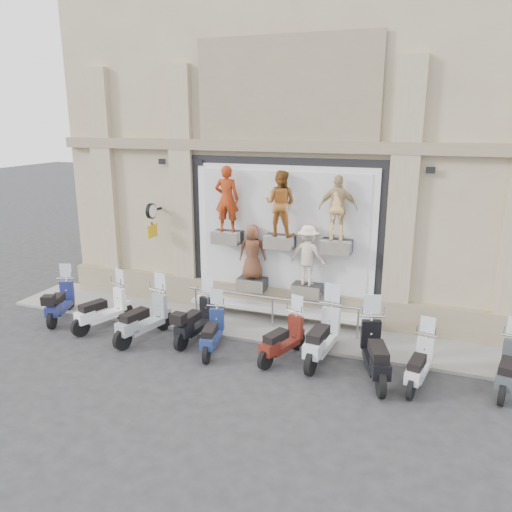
% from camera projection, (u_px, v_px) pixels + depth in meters
% --- Properties ---
extents(ground, '(90.00, 90.00, 0.00)m').
position_uv_depth(ground, '(246.00, 361.00, 11.81)').
color(ground, '#2A2A2D').
rests_on(ground, ground).
extents(sidewalk, '(16.00, 2.20, 0.08)m').
position_uv_depth(sidewalk, '(273.00, 326.00, 13.70)').
color(sidewalk, gray).
rests_on(sidewalk, ground).
extents(building, '(14.00, 8.60, 12.00)m').
position_uv_depth(building, '(321.00, 105.00, 16.56)').
color(building, tan).
rests_on(building, ground).
extents(shop_vitrine, '(5.60, 0.83, 4.30)m').
position_uv_depth(shop_vitrine, '(284.00, 237.00, 13.63)').
color(shop_vitrine, black).
rests_on(shop_vitrine, ground).
extents(guard_rail, '(5.06, 0.10, 0.93)m').
position_uv_depth(guard_rail, '(272.00, 313.00, 13.50)').
color(guard_rail, '#9EA0A5').
rests_on(guard_rail, ground).
extents(clock_sign_bracket, '(0.10, 0.80, 1.02)m').
position_uv_depth(clock_sign_bracket, '(152.00, 216.00, 14.60)').
color(clock_sign_bracket, black).
rests_on(clock_sign_bracket, ground).
extents(scooter_a, '(1.12, 1.89, 1.48)m').
position_uv_depth(scooter_a, '(60.00, 295.00, 14.11)').
color(scooter_a, navy).
rests_on(scooter_a, ground).
extents(scooter_b, '(1.16, 1.98, 1.55)m').
position_uv_depth(scooter_b, '(102.00, 301.00, 13.48)').
color(scooter_b, white).
rests_on(scooter_b, ground).
extents(scooter_c, '(1.04, 2.09, 1.63)m').
position_uv_depth(scooter_c, '(143.00, 310.00, 12.78)').
color(scooter_c, gray).
rests_on(scooter_c, ground).
extents(scooter_d, '(0.73, 1.91, 1.52)m').
position_uv_depth(scooter_d, '(196.00, 312.00, 12.76)').
color(scooter_d, black).
rests_on(scooter_d, ground).
extents(scooter_e, '(0.86, 1.80, 1.41)m').
position_uv_depth(scooter_e, '(212.00, 325.00, 12.13)').
color(scooter_e, navy).
rests_on(scooter_e, ground).
extents(scooter_f, '(1.07, 1.85, 1.45)m').
position_uv_depth(scooter_f, '(283.00, 331.00, 11.73)').
color(scooter_f, '#53160E').
rests_on(scooter_f, ground).
extents(scooter_g, '(0.82, 2.15, 1.71)m').
position_uv_depth(scooter_g, '(323.00, 327.00, 11.62)').
color(scooter_g, silver).
rests_on(scooter_g, ground).
extents(scooter_h, '(1.21, 2.19, 1.71)m').
position_uv_depth(scooter_h, '(376.00, 343.00, 10.81)').
color(scooter_h, black).
rests_on(scooter_h, ground).
extents(scooter_i, '(0.79, 1.77, 1.39)m').
position_uv_depth(scooter_i, '(420.00, 356.00, 10.55)').
color(scooter_i, silver).
rests_on(scooter_i, ground).
extents(scooter_j, '(0.89, 1.85, 1.45)m').
position_uv_depth(scooter_j, '(509.00, 359.00, 10.35)').
color(scooter_j, '#31383C').
rests_on(scooter_j, ground).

